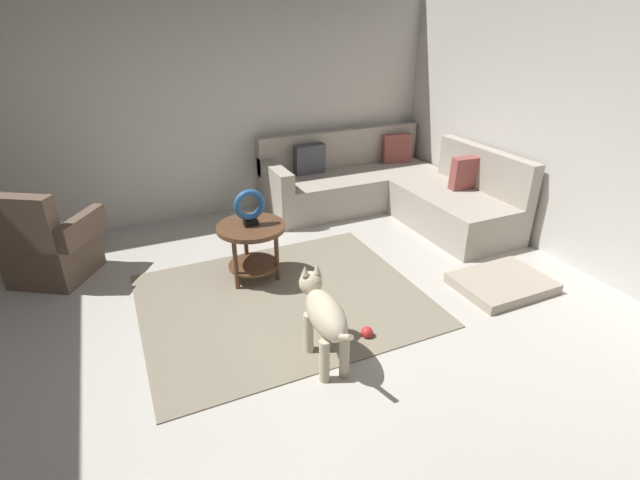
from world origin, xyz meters
name	(u,v)px	position (x,y,z in m)	size (l,w,h in m)	color
ground_plane	(298,359)	(0.00, 0.00, -0.05)	(6.00, 6.00, 0.10)	beige
wall_back	(195,98)	(0.00, 2.94, 1.35)	(6.00, 0.12, 2.70)	silver
wall_right	(625,127)	(2.94, 0.00, 1.35)	(0.12, 6.00, 2.70)	silver
area_rug	(283,299)	(0.15, 0.70, 0.01)	(2.30, 1.90, 0.01)	gray
sectional_couch	(388,189)	(1.99, 2.01, 0.29)	(2.20, 2.25, 0.88)	#B2A899
armchair	(47,247)	(-1.62, 1.91, 0.32)	(1.00, 0.93, 0.88)	brown
side_table	(252,238)	(0.04, 1.14, 0.42)	(0.60, 0.60, 0.54)	brown
torus_sculpture	(250,207)	(0.04, 1.14, 0.71)	(0.28, 0.08, 0.33)	black
dog_bed_mat	(502,283)	(1.98, 0.08, 0.04)	(0.80, 0.60, 0.09)	#B2A38E
dog	(324,314)	(0.15, -0.12, 0.38)	(0.26, 0.85, 0.63)	beige
dog_toy_ball	(367,332)	(0.54, -0.04, 0.05)	(0.09, 0.09, 0.09)	red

